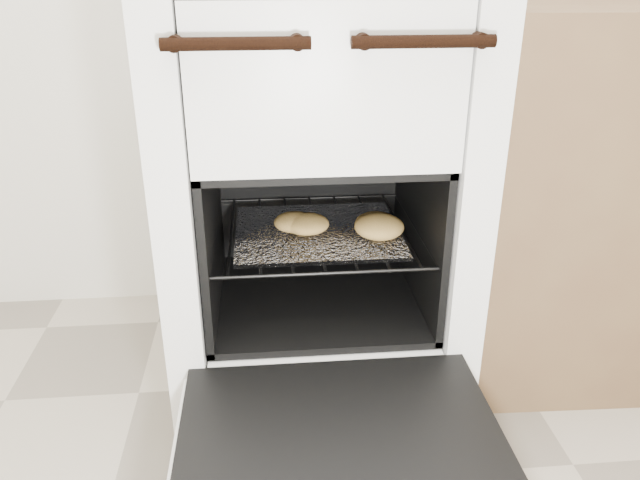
{
  "coord_description": "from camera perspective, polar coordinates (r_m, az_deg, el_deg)",
  "views": [
    {
      "loc": [
        0.01,
        -0.3,
        1.02
      ],
      "look_at": [
        0.13,
        0.96,
        0.45
      ],
      "focal_mm": 35.0,
      "sensor_mm": 36.0,
      "label": 1
    }
  ],
  "objects": [
    {
      "name": "oven_rack",
      "position": [
        1.48,
        -0.32,
        0.86
      ],
      "size": [
        0.49,
        0.47,
        0.01
      ],
      "color": "black",
      "rests_on": "stove"
    },
    {
      "name": "stove",
      "position": [
        1.52,
        -0.57,
        4.41
      ],
      "size": [
        0.67,
        0.75,
        1.03
      ],
      "color": "white",
      "rests_on": "ground"
    },
    {
      "name": "oven_door",
      "position": [
        1.18,
        1.92,
        -18.15
      ],
      "size": [
        0.6,
        0.47,
        0.04
      ],
      "color": "black",
      "rests_on": "stove"
    },
    {
      "name": "counter",
      "position": [
        1.84,
        26.11,
        4.14
      ],
      "size": [
        0.95,
        0.65,
        0.93
      ],
      "primitive_type": "cube",
      "rotation": [
        0.0,
        0.0,
        -0.03
      ],
      "color": "brown",
      "rests_on": "ground"
    },
    {
      "name": "baked_rolls",
      "position": [
        1.43,
        2.35,
        1.46
      ],
      "size": [
        0.3,
        0.18,
        0.05
      ],
      "color": "#DEAB58",
      "rests_on": "foil_sheet"
    },
    {
      "name": "foil_sheet",
      "position": [
        1.46,
        -0.25,
        0.76
      ],
      "size": [
        0.38,
        0.34,
        0.01
      ],
      "primitive_type": "cube",
      "color": "white",
      "rests_on": "oven_rack"
    }
  ]
}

